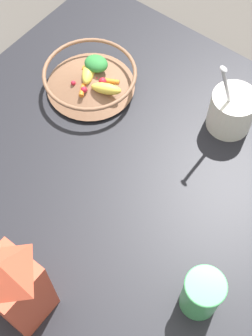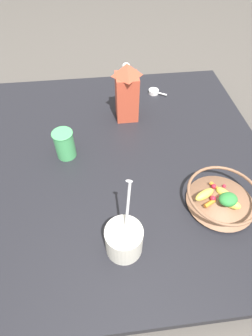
{
  "view_description": "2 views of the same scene",
  "coord_description": "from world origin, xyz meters",
  "px_view_note": "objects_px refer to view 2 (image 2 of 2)",
  "views": [
    {
      "loc": [
        0.23,
        -0.31,
        0.99
      ],
      "look_at": [
        -0.08,
        0.09,
        0.13
      ],
      "focal_mm": 50.0,
      "sensor_mm": 36.0,
      "label": 1
    },
    {
      "loc": [
        0.05,
        0.71,
        0.8
      ],
      "look_at": [
        -0.02,
        0.13,
        0.12
      ],
      "focal_mm": 28.0,
      "sensor_mm": 36.0,
      "label": 2
    }
  ],
  "objects_px": {
    "milk_carton": "(127,92)",
    "yogurt_tub": "(124,239)",
    "drinking_cup": "(64,144)",
    "fruit_bowl": "(222,197)"
  },
  "relations": [
    {
      "from": "yogurt_tub",
      "to": "drinking_cup",
      "type": "bearing_deg",
      "value": -66.1
    },
    {
      "from": "fruit_bowl",
      "to": "drinking_cup",
      "type": "distance_m",
      "value": 0.6
    },
    {
      "from": "fruit_bowl",
      "to": "milk_carton",
      "type": "bearing_deg",
      "value": -63.2
    },
    {
      "from": "milk_carton",
      "to": "yogurt_tub",
      "type": "xyz_separation_m",
      "value": [
        0.08,
        0.63,
        -0.07
      ]
    },
    {
      "from": "fruit_bowl",
      "to": "milk_carton",
      "type": "height_order",
      "value": "milk_carton"
    },
    {
      "from": "drinking_cup",
      "to": "fruit_bowl",
      "type": "bearing_deg",
      "value": 150.61
    },
    {
      "from": "fruit_bowl",
      "to": "yogurt_tub",
      "type": "xyz_separation_m",
      "value": [
        0.34,
        0.12,
        0.02
      ]
    },
    {
      "from": "drinking_cup",
      "to": "milk_carton",
      "type": "bearing_deg",
      "value": -141.1
    },
    {
      "from": "fruit_bowl",
      "to": "yogurt_tub",
      "type": "bearing_deg",
      "value": 19.16
    },
    {
      "from": "yogurt_tub",
      "to": "drinking_cup",
      "type": "xyz_separation_m",
      "value": [
        0.18,
        -0.41,
        0.0
      ]
    }
  ]
}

